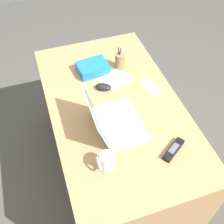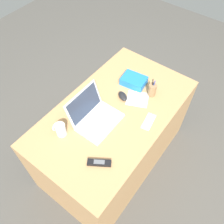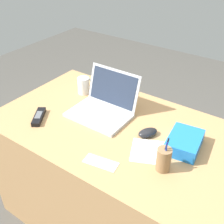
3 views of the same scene
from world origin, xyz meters
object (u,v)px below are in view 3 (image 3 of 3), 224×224
(coffee_mug_white, at_px, (84,85))
(cordless_phone, at_px, (39,117))
(snack_bag, at_px, (184,142))
(laptop, at_px, (103,106))
(pen_holder, at_px, (164,159))
(computer_mouse, at_px, (148,133))

(coffee_mug_white, distance_m, cordless_phone, 0.37)
(cordless_phone, bearing_deg, snack_bag, 17.02)
(snack_bag, bearing_deg, laptop, 177.80)
(cordless_phone, bearing_deg, pen_holder, 3.39)
(computer_mouse, height_order, snack_bag, snack_bag)
(cordless_phone, bearing_deg, laptop, 43.86)
(computer_mouse, distance_m, pen_holder, 0.24)
(coffee_mug_white, bearing_deg, pen_holder, -24.48)
(coffee_mug_white, distance_m, pen_holder, 0.78)
(coffee_mug_white, height_order, cordless_phone, coffee_mug_white)
(coffee_mug_white, relative_size, pen_holder, 0.64)
(computer_mouse, relative_size, coffee_mug_white, 0.99)
(cordless_phone, height_order, pen_holder, pen_holder)
(pen_holder, bearing_deg, computer_mouse, 134.95)
(coffee_mug_white, height_order, snack_bag, coffee_mug_white)
(laptop, xyz_separation_m, cordless_phone, (-0.26, -0.25, -0.03))
(laptop, relative_size, snack_bag, 1.68)
(pen_holder, distance_m, snack_bag, 0.19)
(computer_mouse, height_order, pen_holder, pen_holder)
(laptop, distance_m, snack_bag, 0.49)
(laptop, bearing_deg, pen_holder, -23.46)
(snack_bag, bearing_deg, computer_mouse, -174.41)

